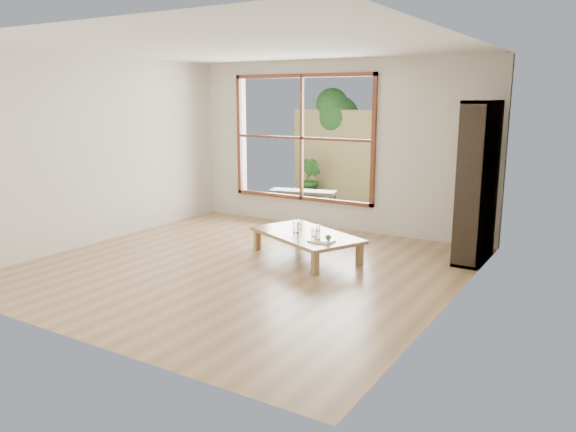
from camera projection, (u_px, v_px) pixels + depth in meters
name	position (u px, v px, depth m)	size (l,w,h in m)	color
ground	(245.00, 266.00, 6.92)	(5.00, 5.00, 0.00)	tan
low_table	(306.00, 236.00, 7.24)	(1.69, 1.37, 0.32)	#A58250
floor_cushion	(304.00, 234.00, 8.35)	(0.56, 0.56, 0.08)	white
bookshelf	(478.00, 182.00, 6.98)	(0.32, 0.90, 2.01)	black
glass_tall	(296.00, 227.00, 7.24)	(0.09, 0.09, 0.16)	silver
glass_mid	(315.00, 232.00, 7.05)	(0.08, 0.08, 0.11)	silver
glass_short	(318.00, 228.00, 7.34)	(0.06, 0.06, 0.08)	silver
glass_small	(300.00, 227.00, 7.41)	(0.06, 0.06, 0.07)	silver
food_tray	(323.00, 240.00, 6.80)	(0.29, 0.21, 0.09)	white
deck	(333.00, 212.00, 10.19)	(2.80, 2.00, 0.05)	#3C352C
garden_bench	(303.00, 194.00, 10.08)	(1.23, 0.62, 0.38)	black
bamboo_fence	(357.00, 157.00, 10.84)	(2.80, 0.06, 1.80)	tan
shrub_right	(401.00, 182.00, 10.24)	(0.89, 0.77, 0.99)	#2E6926
shrub_left	(311.00, 179.00, 11.07)	(0.47, 0.38, 0.86)	#2E6926
garden_tree	(334.00, 118.00, 11.28)	(1.04, 0.85, 2.22)	#4C3D2D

